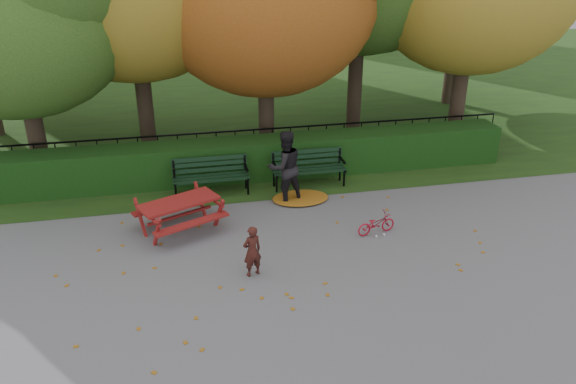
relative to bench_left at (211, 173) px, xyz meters
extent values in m
plane|color=slate|center=(1.30, -3.70, -0.52)|extent=(90.00, 90.00, 0.00)
plane|color=#1B3213|center=(1.30, 10.30, -0.51)|extent=(90.00, 90.00, 0.00)
cube|color=black|center=(1.30, 0.80, -0.02)|extent=(13.00, 0.90, 1.00)
cube|color=black|center=(1.30, 1.60, -0.44)|extent=(14.00, 0.04, 0.04)
cube|color=black|center=(1.30, 1.60, 0.48)|extent=(14.00, 0.04, 0.04)
cylinder|color=black|center=(-1.70, 1.60, -0.02)|extent=(0.03, 0.03, 1.00)
cylinder|color=black|center=(1.30, 1.60, -0.02)|extent=(0.03, 0.03, 1.00)
cylinder|color=black|center=(4.30, 1.60, -0.02)|extent=(0.03, 0.03, 1.00)
cylinder|color=black|center=(7.80, 1.60, -0.02)|extent=(0.03, 0.03, 1.00)
cylinder|color=black|center=(-4.20, 2.10, 0.79)|extent=(0.44, 0.44, 2.62)
ellipsoid|color=#294D18|center=(-4.20, 2.10, 3.61)|extent=(5.60, 5.60, 5.04)
cylinder|color=black|center=(-1.50, 3.30, 1.06)|extent=(0.44, 0.44, 3.15)
cylinder|color=black|center=(1.80, 2.50, 0.88)|extent=(0.44, 0.44, 2.80)
cylinder|color=black|center=(4.80, 3.80, 1.23)|extent=(0.44, 0.44, 3.50)
cylinder|color=black|center=(7.50, 2.30, 0.97)|extent=(0.44, 0.44, 2.97)
cylinder|color=black|center=(9.30, 6.30, 1.06)|extent=(0.44, 0.44, 3.15)
cube|color=black|center=(0.00, -0.28, -0.08)|extent=(1.80, 0.12, 0.04)
cube|color=black|center=(0.00, -0.10, -0.08)|extent=(1.80, 0.12, 0.04)
cube|color=black|center=(0.00, 0.08, -0.08)|extent=(1.80, 0.12, 0.04)
cube|color=black|center=(0.00, 0.17, 0.03)|extent=(1.80, 0.05, 0.10)
cube|color=black|center=(0.00, 0.17, 0.18)|extent=(1.80, 0.05, 0.10)
cube|color=black|center=(0.00, 0.17, 0.31)|extent=(1.80, 0.05, 0.10)
cube|color=black|center=(-0.85, -0.10, -0.10)|extent=(0.05, 0.55, 0.06)
cube|color=black|center=(-0.85, 0.17, 0.13)|extent=(0.05, 0.05, 0.41)
cylinder|color=black|center=(-0.85, -0.28, -0.30)|extent=(0.05, 0.05, 0.44)
cylinder|color=black|center=(-0.85, 0.08, -0.30)|extent=(0.05, 0.05, 0.44)
cube|color=black|center=(-0.85, -0.08, 0.10)|extent=(0.05, 0.45, 0.04)
cube|color=black|center=(0.85, -0.10, -0.10)|extent=(0.05, 0.55, 0.06)
cube|color=black|center=(0.85, 0.17, 0.13)|extent=(0.05, 0.05, 0.41)
cylinder|color=black|center=(0.85, -0.28, -0.30)|extent=(0.05, 0.05, 0.44)
cylinder|color=black|center=(0.85, 0.08, -0.30)|extent=(0.05, 0.05, 0.44)
cube|color=black|center=(0.85, -0.08, 0.10)|extent=(0.05, 0.45, 0.04)
cube|color=black|center=(2.40, -0.28, -0.08)|extent=(1.80, 0.12, 0.04)
cube|color=black|center=(2.40, -0.10, -0.08)|extent=(1.80, 0.12, 0.04)
cube|color=black|center=(2.40, 0.08, -0.08)|extent=(1.80, 0.12, 0.04)
cube|color=black|center=(2.40, 0.17, 0.03)|extent=(1.80, 0.05, 0.10)
cube|color=black|center=(2.40, 0.17, 0.18)|extent=(1.80, 0.05, 0.10)
cube|color=black|center=(2.40, 0.17, 0.31)|extent=(1.80, 0.05, 0.10)
cube|color=black|center=(1.55, -0.10, -0.10)|extent=(0.05, 0.55, 0.06)
cube|color=black|center=(1.55, 0.17, 0.13)|extent=(0.05, 0.05, 0.41)
cylinder|color=black|center=(1.55, -0.28, -0.30)|extent=(0.05, 0.05, 0.44)
cylinder|color=black|center=(1.55, 0.08, -0.30)|extent=(0.05, 0.05, 0.44)
cube|color=black|center=(1.55, -0.08, 0.10)|extent=(0.05, 0.45, 0.04)
cube|color=black|center=(3.25, -0.10, -0.10)|extent=(0.05, 0.55, 0.06)
cube|color=black|center=(3.25, 0.17, 0.13)|extent=(0.05, 0.05, 0.41)
cylinder|color=black|center=(3.25, -0.28, -0.30)|extent=(0.05, 0.05, 0.44)
cylinder|color=black|center=(3.25, 0.08, -0.30)|extent=(0.05, 0.05, 0.44)
cube|color=black|center=(3.25, -0.08, 0.10)|extent=(0.05, 0.45, 0.04)
cube|color=maroon|center=(-0.80, -1.78, 0.15)|extent=(1.75, 1.29, 0.05)
cube|color=maroon|center=(-0.57, -2.27, -0.12)|extent=(1.57, 0.88, 0.05)
cube|color=maroon|center=(-1.02, -1.29, -0.12)|extent=(1.57, 0.88, 0.05)
cube|color=maroon|center=(-1.27, -2.44, -0.16)|extent=(0.24, 0.45, 0.79)
cube|color=maroon|center=(-1.60, -1.70, -0.16)|extent=(0.24, 0.45, 0.79)
cube|color=maroon|center=(-1.43, -2.07, 0.07)|extent=(0.55, 1.13, 0.05)
cube|color=maroon|center=(0.01, -1.86, -0.16)|extent=(0.24, 0.45, 0.79)
cube|color=maroon|center=(-0.33, -1.12, -0.16)|extent=(0.24, 0.45, 0.79)
cube|color=maroon|center=(-0.16, -1.49, 0.07)|extent=(0.55, 1.13, 0.05)
cube|color=maroon|center=(-0.80, -1.78, -0.16)|extent=(1.33, 0.65, 0.05)
ellipsoid|color=brown|center=(2.02, -0.82, -0.47)|extent=(1.41, 1.03, 0.09)
imported|color=#3B1713|center=(0.43, -3.77, -0.02)|extent=(0.42, 0.35, 1.00)
imported|color=black|center=(1.65, -0.80, 0.34)|extent=(0.98, 0.85, 1.72)
imported|color=#AA0F23|center=(3.19, -2.74, -0.29)|extent=(0.90, 0.47, 0.45)
camera|label=1|loc=(-0.75, -12.46, 5.17)|focal=35.00mm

